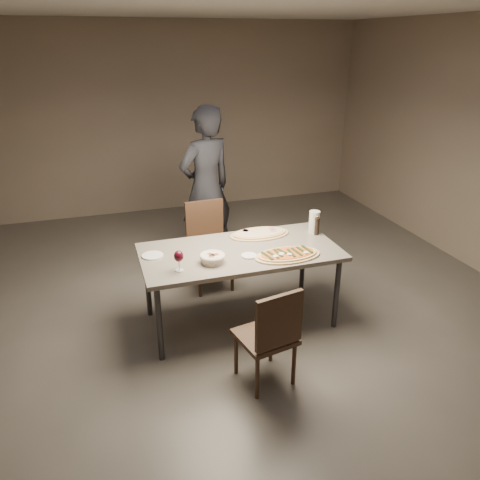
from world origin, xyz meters
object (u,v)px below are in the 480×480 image
object	(u,v)px
zucchini_pizza	(287,255)
pepper_mill_left	(317,226)
chair_near	(271,333)
chair_far	(208,240)
dining_table	(240,256)
diner	(206,188)
carafe	(314,222)
ham_pizza	(260,234)
bread_basket	(212,258)

from	to	relation	value
zucchini_pizza	pepper_mill_left	size ratio (longest dim) A/B	3.11
zucchini_pizza	chair_near	size ratio (longest dim) A/B	0.71
zucchini_pizza	chair_far	xyz separation A→B (m)	(-0.45, 1.10, -0.24)
dining_table	diner	world-z (taller)	diner
dining_table	carafe	size ratio (longest dim) A/B	8.18
chair_far	ham_pizza	bearing A→B (deg)	121.35
zucchini_pizza	chair_near	distance (m)	0.86
carafe	chair_far	bearing A→B (deg)	144.69
ham_pizza	chair_near	xyz separation A→B (m)	(-0.35, -1.23, -0.28)
carafe	ham_pizza	bearing A→B (deg)	170.20
chair_near	chair_far	bearing A→B (deg)	80.03
pepper_mill_left	chair_near	xyz separation A→B (m)	(-0.89, -1.07, -0.36)
chair_far	pepper_mill_left	bearing A→B (deg)	138.83
zucchini_pizza	carafe	size ratio (longest dim) A/B	2.76
pepper_mill_left	diner	size ratio (longest dim) A/B	0.10
dining_table	carafe	world-z (taller)	carafe
chair_near	diner	xyz separation A→B (m)	(0.08, 2.32, 0.46)
dining_table	pepper_mill_left	distance (m)	0.85
chair_far	diner	size ratio (longest dim) A/B	0.50
dining_table	chair_far	size ratio (longest dim) A/B	1.93
bread_basket	zucchini_pizza	bearing A→B (deg)	-6.82
chair_near	chair_far	world-z (taller)	chair_far
ham_pizza	dining_table	bearing A→B (deg)	-134.05
dining_table	ham_pizza	bearing A→B (deg)	43.94
dining_table	pepper_mill_left	world-z (taller)	pepper_mill_left
ham_pizza	pepper_mill_left	size ratio (longest dim) A/B	3.06
zucchini_pizza	bread_basket	xyz separation A→B (m)	(-0.66, 0.08, 0.03)
zucchini_pizza	ham_pizza	size ratio (longest dim) A/B	1.02
ham_pizza	chair_near	size ratio (longest dim) A/B	0.70
bread_basket	carafe	xyz separation A→B (m)	(1.13, 0.36, 0.06)
bread_basket	diner	xyz separation A→B (m)	(0.33, 1.55, 0.14)
ham_pizza	bread_basket	world-z (taller)	bread_basket
pepper_mill_left	chair_near	size ratio (longest dim) A/B	0.23
pepper_mill_left	dining_table	bearing A→B (deg)	-171.71
zucchini_pizza	carafe	world-z (taller)	carafe
pepper_mill_left	diner	xyz separation A→B (m)	(-0.80, 1.26, 0.10)
carafe	chair_far	world-z (taller)	carafe
bread_basket	dining_table	bearing A→B (deg)	30.02
ham_pizza	chair_far	size ratio (longest dim) A/B	0.64
chair_far	carafe	bearing A→B (deg)	141.55
carafe	zucchini_pizza	bearing A→B (deg)	-136.76
zucchini_pizza	chair_near	xyz separation A→B (m)	(-0.42, -0.69, -0.29)
bread_basket	chair_near	world-z (taller)	chair_near
dining_table	chair_near	distance (m)	0.97
pepper_mill_left	ham_pizza	bearing A→B (deg)	163.43
chair_near	chair_far	distance (m)	1.79
dining_table	bread_basket	size ratio (longest dim) A/B	8.09
dining_table	carafe	xyz separation A→B (m)	(0.83, 0.19, 0.17)
dining_table	pepper_mill_left	bearing A→B (deg)	8.29
dining_table	chair_far	world-z (taller)	chair_far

